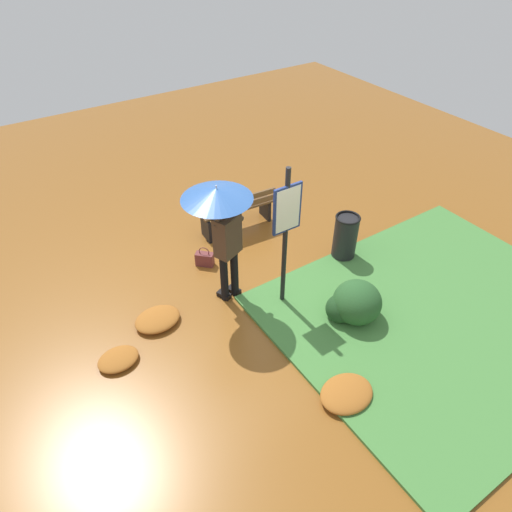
{
  "coord_description": "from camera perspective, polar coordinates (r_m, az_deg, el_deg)",
  "views": [
    {
      "loc": [
        2.58,
        4.66,
        4.98
      ],
      "look_at": [
        -0.24,
        0.36,
        0.85
      ],
      "focal_mm": 32.03,
      "sensor_mm": 36.0,
      "label": 1
    }
  ],
  "objects": [
    {
      "name": "trash_bin",
      "position": [
        7.83,
        11.08,
        2.32
      ],
      "size": [
        0.42,
        0.42,
        0.83
      ],
      "color": "black",
      "rests_on": "ground_plane"
    },
    {
      "name": "leaf_pile_far_path",
      "position": [
        6.05,
        11.24,
        -16.49
      ],
      "size": [
        0.71,
        0.57,
        0.16
      ],
      "color": "#A86023",
      "rests_on": "ground_plane"
    },
    {
      "name": "handbag",
      "position": [
        7.74,
        -6.43,
        -0.36
      ],
      "size": [
        0.31,
        0.31,
        0.37
      ],
      "color": "brown",
      "rests_on": "ground_plane"
    },
    {
      "name": "leaf_pile_near_person",
      "position": [
        6.55,
        -16.83,
        -12.23
      ],
      "size": [
        0.55,
        0.44,
        0.12
      ],
      "color": "#A86023",
      "rests_on": "ground_plane"
    },
    {
      "name": "info_sign_post",
      "position": [
        6.2,
        3.79,
        3.93
      ],
      "size": [
        0.44,
        0.07,
        2.3
      ],
      "color": "black",
      "rests_on": "ground_plane"
    },
    {
      "name": "ground_plane",
      "position": [
        7.29,
        -3.13,
        -4.36
      ],
      "size": [
        18.0,
        18.0,
        0.0
      ],
      "primitive_type": "plane",
      "color": "brown"
    },
    {
      "name": "person_with_umbrella",
      "position": [
        6.2,
        -4.32,
        5.08
      ],
      "size": [
        0.96,
        0.96,
        2.04
      ],
      "color": "black",
      "rests_on": "ground_plane"
    },
    {
      "name": "shrub_cluster",
      "position": [
        6.8,
        12.11,
        -5.81
      ],
      "size": [
        0.78,
        0.71,
        0.64
      ],
      "color": "#285628",
      "rests_on": "ground_plane"
    },
    {
      "name": "park_bench",
      "position": [
        8.4,
        -2.32,
        5.72
      ],
      "size": [
        1.4,
        0.46,
        0.75
      ],
      "color": "black",
      "rests_on": "ground_plane"
    },
    {
      "name": "grass_verge",
      "position": [
        7.41,
        22.1,
        -6.79
      ],
      "size": [
        4.8,
        4.0,
        0.05
      ],
      "color": "#47843D",
      "rests_on": "ground_plane"
    },
    {
      "name": "leaf_pile_by_bench",
      "position": [
        6.89,
        -12.18,
        -7.74
      ],
      "size": [
        0.67,
        0.54,
        0.15
      ],
      "color": "#A86023",
      "rests_on": "ground_plane"
    }
  ]
}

